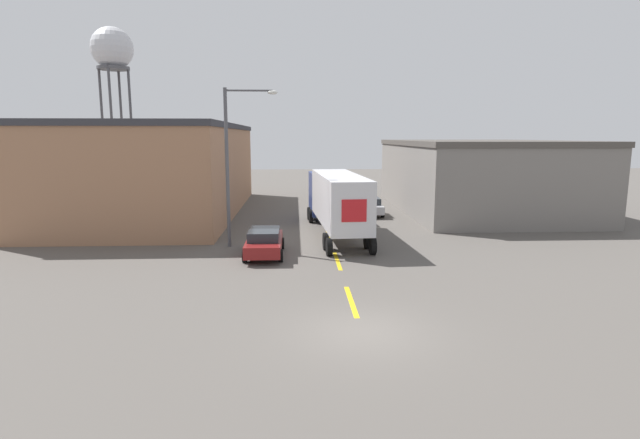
{
  "coord_description": "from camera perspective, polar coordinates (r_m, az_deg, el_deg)",
  "views": [
    {
      "loc": [
        -2.11,
        -15.17,
        6.23
      ],
      "look_at": [
        -0.94,
        8.04,
        2.34
      ],
      "focal_mm": 28.0,
      "sensor_mm": 36.0,
      "label": 1
    }
  ],
  "objects": [
    {
      "name": "street_lamp",
      "position": [
        28.37,
        -9.92,
        7.13
      ],
      "size": [
        2.97,
        0.32,
        8.84
      ],
      "color": "#4C4C51",
      "rests_on": "ground_plane"
    },
    {
      "name": "parked_car_right_far",
      "position": [
        40.12,
        5.57,
        1.6
      ],
      "size": [
        2.02,
        4.75,
        1.42
      ],
      "color": "#B2B2B7",
      "rests_on": "ground_plane"
    },
    {
      "name": "semi_truck",
      "position": [
        31.89,
        1.77,
        2.5
      ],
      "size": [
        3.37,
        13.67,
        3.95
      ],
      "rotation": [
        0.0,
        0.0,
        0.06
      ],
      "color": "navy",
      "rests_on": "ground_plane"
    },
    {
      "name": "parked_car_left_far",
      "position": [
        26.45,
        -6.38,
        -2.52
      ],
      "size": [
        2.02,
        4.75,
        1.42
      ],
      "color": "maroon",
      "rests_on": "ground_plane"
    },
    {
      "name": "ground_plane",
      "position": [
        16.54,
        4.78,
        -12.67
      ],
      "size": [
        160.0,
        160.0,
        0.0
      ],
      "primitive_type": "plane",
      "color": "#56514C"
    },
    {
      "name": "warehouse_right",
      "position": [
        44.16,
        17.54,
        4.8
      ],
      "size": [
        12.97,
        20.02,
        5.88
      ],
      "color": "slate",
      "rests_on": "ground_plane"
    },
    {
      "name": "warehouse_left",
      "position": [
        42.92,
        -18.01,
        5.53
      ],
      "size": [
        13.02,
        25.84,
        7.2
      ],
      "color": "#9E7051",
      "rests_on": "ground_plane"
    },
    {
      "name": "water_tower",
      "position": [
        61.84,
        -22.65,
        17.2
      ],
      "size": [
        4.52,
        4.52,
        17.98
      ],
      "color": "#47474C",
      "rests_on": "ground_plane"
    },
    {
      "name": "road_centerline",
      "position": [
        25.31,
        2.0,
        -4.75
      ],
      "size": [
        0.2,
        16.13,
        0.01
      ],
      "color": "gold",
      "rests_on": "ground_plane"
    }
  ]
}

